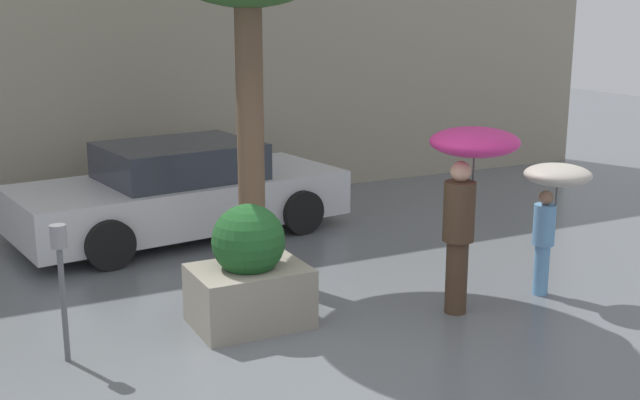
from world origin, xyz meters
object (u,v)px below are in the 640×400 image
Objects in this scene: person_adult at (469,171)px; person_child at (554,193)px; planter_box at (249,274)px; parked_car_near at (181,192)px; parking_meter at (60,264)px.

person_adult is 1.13m from person_child.
parked_car_near reaches higher than planter_box.
parked_car_near is (-2.77, 4.14, -0.55)m from person_child.
planter_box is 0.64× the size of person_adult.
parking_meter is (-4.90, 0.65, -0.24)m from person_child.
parked_car_near is at bearing 58.51° from parking_meter.
parked_car_near is at bearing -179.42° from person_child.
parking_meter is (-3.82, 0.61, -0.57)m from person_adult.
parked_car_near is 4.10m from parking_meter.
person_child is (1.08, -0.04, -0.32)m from person_adult.
planter_box is at bearing 168.28° from person_adult.
person_adult is 1.53× the size of parking_meter.
planter_box is at bearing -135.73° from person_child.
parking_meter is at bearing -130.73° from person_child.
planter_box is 0.26× the size of parked_car_near.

